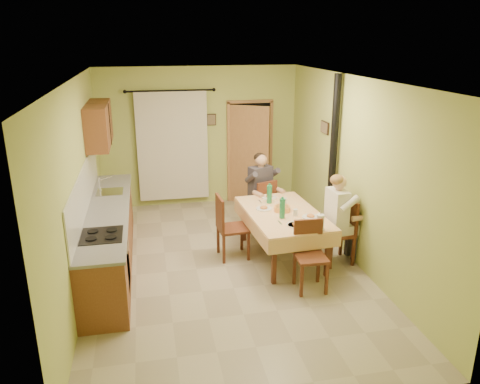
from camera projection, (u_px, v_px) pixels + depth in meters
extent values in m
cube|color=tan|center=(225.00, 266.00, 7.15)|extent=(4.00, 6.00, 0.01)
cube|color=#B9C766|center=(199.00, 137.00, 9.49)|extent=(4.00, 0.04, 2.80)
cube|color=#B9C766|center=(285.00, 280.00, 3.92)|extent=(4.00, 0.04, 2.80)
cube|color=#B9C766|center=(79.00, 187.00, 6.32)|extent=(0.04, 6.00, 2.80)
cube|color=#B9C766|center=(354.00, 171.00, 7.09)|extent=(0.04, 6.00, 2.80)
cube|color=white|center=(223.00, 79.00, 6.26)|extent=(4.00, 6.00, 0.04)
cube|color=brown|center=(110.00, 239.00, 7.06)|extent=(0.60, 3.60, 0.88)
cube|color=gray|center=(107.00, 210.00, 6.91)|extent=(0.64, 3.64, 0.04)
cube|color=white|center=(85.00, 190.00, 6.75)|extent=(0.02, 3.60, 0.66)
cube|color=silver|center=(110.00, 192.00, 7.65)|extent=(0.42, 0.42, 0.03)
cube|color=black|center=(102.00, 235.00, 5.97)|extent=(0.52, 0.56, 0.02)
cube|color=black|center=(128.00, 266.00, 6.18)|extent=(0.01, 0.55, 0.55)
cube|color=brown|center=(99.00, 125.00, 7.76)|extent=(0.35, 1.40, 0.70)
cylinder|color=black|center=(170.00, 91.00, 8.98)|extent=(1.70, 0.04, 0.04)
cube|color=silver|center=(173.00, 146.00, 9.34)|extent=(1.40, 0.06, 2.20)
cube|color=black|center=(250.00, 152.00, 9.80)|extent=(0.84, 0.03, 2.06)
cube|color=#A97447|center=(229.00, 154.00, 9.70)|extent=(0.06, 0.06, 2.12)
cube|color=#A97447|center=(271.00, 152.00, 9.87)|extent=(0.06, 0.06, 2.12)
cube|color=#A97447|center=(250.00, 102.00, 9.45)|extent=(0.96, 0.06, 0.06)
cube|color=#A97447|center=(249.00, 156.00, 9.58)|extent=(0.73, 0.44, 2.04)
cube|color=#EBB67B|center=(283.00, 213.00, 7.23)|extent=(1.19, 1.87, 0.04)
cube|color=#EBB67B|center=(306.00, 243.00, 6.44)|extent=(1.07, 0.08, 0.22)
cube|color=#EBB67B|center=(265.00, 201.00, 8.09)|extent=(1.07, 0.08, 0.22)
cube|color=#EBB67B|center=(250.00, 223.00, 7.13)|extent=(0.13, 1.80, 0.22)
cube|color=#EBB67B|center=(315.00, 217.00, 7.40)|extent=(0.13, 1.80, 0.22)
cylinder|color=white|center=(269.00, 197.00, 7.85)|extent=(0.25, 0.25, 0.02)
ellipsoid|color=#CC7233|center=(269.00, 196.00, 7.85)|extent=(0.12, 0.12, 0.05)
cylinder|color=white|center=(296.00, 225.00, 6.69)|extent=(0.25, 0.25, 0.02)
ellipsoid|color=#CC7233|center=(296.00, 224.00, 6.68)|extent=(0.12, 0.12, 0.05)
cylinder|color=white|center=(311.00, 217.00, 7.00)|extent=(0.25, 0.25, 0.02)
ellipsoid|color=#CC7233|center=(311.00, 216.00, 6.99)|extent=(0.12, 0.12, 0.05)
cylinder|color=white|center=(264.00, 209.00, 7.34)|extent=(0.25, 0.25, 0.02)
ellipsoid|color=#CC7233|center=(264.00, 207.00, 7.33)|extent=(0.12, 0.12, 0.05)
cylinder|color=#FFA345|center=(282.00, 209.00, 7.26)|extent=(0.26, 0.26, 0.08)
cylinder|color=white|center=(296.00, 225.00, 6.72)|extent=(0.28, 0.28, 0.02)
cube|color=tan|center=(297.00, 223.00, 6.71)|extent=(0.07, 0.07, 0.03)
cube|color=tan|center=(298.00, 223.00, 6.73)|extent=(0.07, 0.06, 0.03)
cube|color=tan|center=(297.00, 223.00, 6.72)|extent=(0.06, 0.07, 0.03)
cylinder|color=silver|center=(295.00, 212.00, 7.07)|extent=(0.07, 0.07, 0.10)
cylinder|color=silver|center=(285.00, 201.00, 7.55)|extent=(0.07, 0.07, 0.10)
cylinder|color=white|center=(320.00, 222.00, 6.52)|extent=(0.11, 0.11, 0.22)
cylinder|color=silver|center=(320.00, 220.00, 6.51)|extent=(0.02, 0.02, 0.30)
cube|color=#582918|center=(261.00, 205.00, 8.36)|extent=(0.52, 0.52, 0.04)
cube|color=#582918|center=(267.00, 194.00, 8.13)|extent=(0.39, 0.18, 0.46)
cube|color=#582918|center=(311.00, 258.00, 6.36)|extent=(0.42, 0.42, 0.04)
cube|color=#582918|center=(308.00, 235.00, 6.45)|extent=(0.41, 0.05, 0.47)
cube|color=#582918|center=(337.00, 233.00, 7.15)|extent=(0.48, 0.48, 0.04)
cube|color=#582918|center=(350.00, 215.00, 7.12)|extent=(0.08, 0.44, 0.51)
cube|color=#582918|center=(233.00, 228.00, 7.33)|extent=(0.48, 0.48, 0.04)
cube|color=#582918|center=(220.00, 213.00, 7.19)|extent=(0.07, 0.46, 0.52)
cube|color=#38333D|center=(264.00, 202.00, 8.25)|extent=(0.48, 0.50, 0.16)
cube|color=#38333D|center=(260.00, 181.00, 8.25)|extent=(0.45, 0.34, 0.54)
sphere|color=tan|center=(261.00, 160.00, 8.12)|extent=(0.21, 0.21, 0.21)
ellipsoid|color=black|center=(260.00, 157.00, 8.13)|extent=(0.21, 0.21, 0.16)
cube|color=silver|center=(343.00, 228.00, 7.15)|extent=(0.43, 0.40, 0.16)
cube|color=silver|center=(337.00, 207.00, 7.01)|extent=(0.26, 0.42, 0.54)
sphere|color=tan|center=(339.00, 182.00, 6.89)|extent=(0.21, 0.21, 0.21)
ellipsoid|color=olive|center=(337.00, 180.00, 6.86)|extent=(0.21, 0.21, 0.16)
cylinder|color=black|center=(333.00, 162.00, 7.63)|extent=(0.12, 0.12, 2.80)
cylinder|color=black|center=(328.00, 232.00, 8.02)|extent=(0.24, 0.24, 0.30)
cube|color=black|center=(211.00, 120.00, 9.40)|extent=(0.19, 0.03, 0.23)
cube|color=brown|center=(325.00, 127.00, 8.05)|extent=(0.03, 0.31, 0.21)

